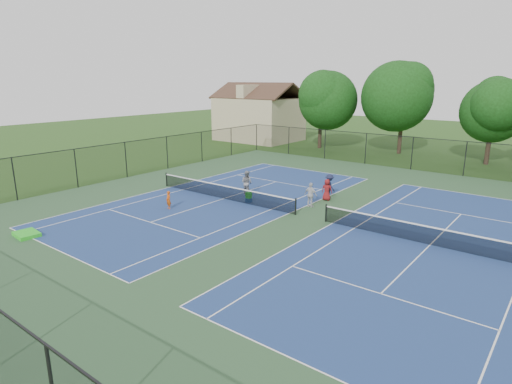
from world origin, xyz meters
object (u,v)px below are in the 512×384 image
Objects in this scene: ball_hopper at (249,195)px; child_player at (169,200)px; bystander_b at (329,186)px; clapboard_house at (259,117)px; instructor at (247,183)px; ball_crate at (249,200)px; tree_back_c at (494,107)px; bystander_a at (311,195)px; bystander_c at (327,190)px; tree_back_a at (321,97)px; tree_back_b at (404,93)px.

child_player is at bearing -126.08° from ball_hopper.
clapboard_house is at bearing -16.88° from bystander_b.
instructor is 2.14m from ball_crate.
bystander_a is (-6.20, -22.96, -4.67)m from tree_back_c.
bystander_c is (7.07, 8.00, 0.16)m from child_player.
tree_back_a is 9.24m from tree_back_b.
instructor is (-11.42, -23.12, -4.60)m from tree_back_c.
child_player is 3.11× the size of ball_crate.
tree_back_c is 24.24m from bystander_a.
tree_back_c reaches higher than bystander_c.
tree_back_c is 7.16× the size of child_player.
tree_back_a is 0.91× the size of tree_back_b.
bystander_b is at bearing -84.71° from bystander_a.
bystander_c is at bearing -88.86° from bystander_a.
bystander_a is at bearing 75.90° from bystander_c.
ball_crate is (-1.07, -25.60, -6.45)m from tree_back_b.
bystander_b is at bearing -43.02° from clapboard_house.
ball_hopper is at bearing 30.90° from bystander_c.
bystander_c reaches higher than child_player.
instructor is 1.09× the size of bystander_a.
bystander_b reaches higher than bystander_a.
tree_back_c is (9.00, -1.00, -1.11)m from tree_back_b.
tree_back_a is 5.63× the size of bystander_a.
clapboard_house is at bearing 131.23° from child_player.
tree_back_a is at bearing -58.79° from bystander_a.
child_player reaches higher than ball_hopper.
instructor is at bearing 132.51° from ball_crate.
bystander_b is at bearing -107.33° from tree_back_c.
bystander_b is 1.13× the size of bystander_c.
bystander_c is 5.42m from ball_crate.
tree_back_a is 6.11× the size of bystander_c.
tree_back_a is 23.65m from instructor.
tree_back_b is at bearing 12.53° from tree_back_a.
clapboard_house is 9.21× the size of child_player.
clapboard_house is at bearing 174.29° from tree_back_a.
ball_hopper is (-10.07, -24.60, -4.96)m from tree_back_c.
ball_crate is at bearing 75.43° from bystander_b.
tree_back_b is 8.55× the size of child_player.
bystander_b is at bearing -151.07° from instructor.
child_player is 0.72× the size of bystander_a.
tree_back_c is at bearing 67.74° from ball_crate.
instructor is at bearing 87.00° from child_player.
instructor is at bearing -54.36° from clapboard_house.
ball_hopper is at bearing 0.00° from ball_crate.
bystander_c is 5.39m from ball_hopper.
ball_hopper is at bearing -112.26° from tree_back_c.
bystander_a is 4.21m from ball_hopper.
bystander_a is at bearing 22.96° from ball_crate.
clapboard_house is 6.64× the size of bystander_a.
child_player is at bearing 36.25° from bystander_c.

